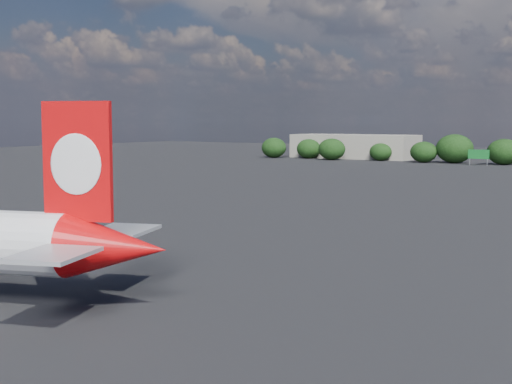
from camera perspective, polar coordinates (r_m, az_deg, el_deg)
The scene contains 3 objects.
ground at distance 98.76m, azimuth 7.92°, elevation -1.78°, with size 500.00×500.00×0.00m, color black.
terminal_building at distance 245.21m, azimuth 7.89°, elevation 3.64°, with size 42.00×16.00×8.00m.
highway_sign at distance 213.12m, azimuth 17.38°, elevation 2.88°, with size 6.00×0.30×4.50m.
Camera 1 is at (42.99, -27.98, 12.87)m, focal length 50.00 mm.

